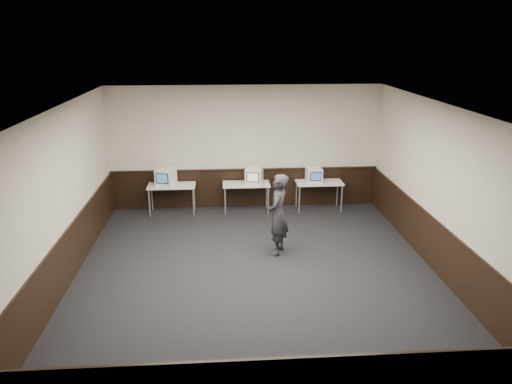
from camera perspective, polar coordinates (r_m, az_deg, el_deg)
The scene contains 17 objects.
floor at distance 9.73m, azimuth 0.06°, elevation -9.37°, with size 8.00×8.00×0.00m, color black.
ceiling at distance 8.75m, azimuth 0.06°, elevation 9.64°, with size 8.00×8.00×0.00m, color white.
back_wall at distance 12.97m, azimuth -1.25°, elevation 5.11°, with size 7.00×7.00×0.00m, color beige.
front_wall at distance 5.47m, azimuth 3.23°, elevation -13.45°, with size 7.00×7.00×0.00m, color beige.
left_wall at distance 9.53m, azimuth -21.43°, elevation -0.82°, with size 8.00×8.00×0.00m, color beige.
right_wall at distance 9.99m, azimuth 20.51°, elevation 0.11°, with size 8.00×8.00×0.00m, color beige.
wainscot_back at distance 13.23m, azimuth -1.21°, elevation 0.43°, with size 6.98×0.04×1.00m, color black.
wainscot_left at distance 9.91m, azimuth -20.61°, elevation -6.86°, with size 0.04×7.98×1.00m, color black.
wainscot_right at distance 10.34m, azimuth 19.76°, elevation -5.71°, with size 0.04×7.98×1.00m, color black.
wainscot_rail at distance 13.07m, azimuth -1.22°, elevation 2.59°, with size 6.98×0.06×0.04m, color black.
desk_left at distance 12.86m, azimuth -9.61°, elevation 0.51°, with size 1.20×0.60×0.75m.
desk_center at distance 12.82m, azimuth -1.13°, elevation 0.69°, with size 1.20×0.60×0.75m.
desk_right at distance 13.05m, azimuth 7.23°, elevation 0.87°, with size 1.20×0.60×0.75m.
emac_left at distance 12.78m, azimuth -10.27°, elevation 1.71°, with size 0.55×0.56×0.43m.
emac_center at distance 12.71m, azimuth -0.21°, elevation 1.87°, with size 0.51×0.53×0.42m.
emac_right at distance 12.92m, azimuth 6.64°, elevation 1.93°, with size 0.40×0.43×0.38m.
person at distance 10.29m, azimuth 2.52°, elevation -2.59°, with size 0.63×0.41×1.72m, color #27252B.
Camera 1 is at (-0.64, -8.64, 4.43)m, focal length 35.00 mm.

